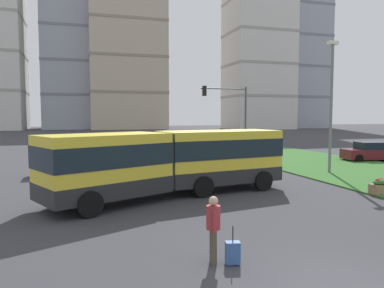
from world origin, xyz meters
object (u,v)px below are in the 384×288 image
object	(u,v)px
car_maroon_sedan	(370,152)
apartment_tower_eastcentre	(259,35)
articulated_bus	(171,161)
apartment_tower_east	(294,55)
flower_planter_2	(382,186)
car_white_van	(69,163)
streetlight_median	(331,101)
apartment_tower_westcentre	(77,33)
rolling_suitcase	(233,253)
apartment_tower_centre	(126,44)
pedestrian_crossing	(213,225)
traffic_light_far_right	(231,110)

from	to	relation	value
car_maroon_sedan	apartment_tower_eastcentre	size ratio (longest dim) A/B	0.09
articulated_bus	apartment_tower_east	world-z (taller)	apartment_tower_east
flower_planter_2	apartment_tower_eastcentre	xyz separation A→B (m)	(34.98, 82.34, 25.80)
car_white_van	apartment_tower_east	distance (m)	103.55
articulated_bus	streetlight_median	size ratio (longest dim) A/B	1.41
articulated_bus	apartment_tower_westcentre	world-z (taller)	apartment_tower_westcentre
car_white_van	rolling_suitcase	xyz separation A→B (m)	(4.34, -16.03, -0.44)
apartment_tower_centre	apartment_tower_eastcentre	world-z (taller)	apartment_tower_eastcentre
car_white_van	apartment_tower_east	bearing A→B (deg)	50.34
car_maroon_sedan	apartment_tower_westcentre	distance (m)	94.61
car_white_van	apartment_tower_centre	world-z (taller)	apartment_tower_centre
articulated_bus	apartment_tower_east	xyz separation A→B (m)	(59.90, 85.76, 20.71)
apartment_tower_east	car_maroon_sedan	bearing A→B (deg)	-117.86
apartment_tower_centre	apartment_tower_east	distance (m)	51.30
car_white_van	rolling_suitcase	size ratio (longest dim) A/B	4.60
flower_planter_2	car_white_van	bearing A→B (deg)	143.92
pedestrian_crossing	car_maroon_sedan	bearing A→B (deg)	39.65
traffic_light_far_right	apartment_tower_westcentre	distance (m)	88.45
rolling_suitcase	flower_planter_2	world-z (taller)	rolling_suitcase
car_maroon_sedan	apartment_tower_eastcentre	bearing A→B (deg)	70.28
rolling_suitcase	apartment_tower_east	bearing A→B (deg)	57.32
car_white_van	flower_planter_2	size ratio (longest dim) A/B	4.06
streetlight_median	apartment_tower_centre	xyz separation A→B (m)	(-2.27, 89.75, 19.74)
flower_planter_2	apartment_tower_westcentre	distance (m)	103.40
pedestrian_crossing	streetlight_median	bearing A→B (deg)	43.66
apartment_tower_centre	apartment_tower_eastcentre	distance (m)	37.99
pedestrian_crossing	streetlight_median	size ratio (longest dim) A/B	0.21
car_maroon_sedan	streetlight_median	bearing A→B (deg)	-148.06
apartment_tower_eastcentre	flower_planter_2	bearing A→B (deg)	-113.01
streetlight_median	apartment_tower_westcentre	size ratio (longest dim) A/B	0.16
streetlight_median	apartment_tower_centre	world-z (taller)	apartment_tower_centre
articulated_bus	apartment_tower_westcentre	size ratio (longest dim) A/B	0.22
streetlight_median	apartment_tower_centre	distance (m)	91.93
apartment_tower_westcentre	car_white_van	bearing A→B (deg)	-90.37
pedestrian_crossing	apartment_tower_eastcentre	xyz separation A→B (m)	(45.42, 87.73, 25.22)
apartment_tower_westcentre	car_maroon_sedan	bearing A→B (deg)	-75.19
rolling_suitcase	apartment_tower_centre	size ratio (longest dim) A/B	0.02
flower_planter_2	articulated_bus	bearing A→B (deg)	164.60
traffic_light_far_right	apartment_tower_east	bearing A→B (deg)	54.93
apartment_tower_east	streetlight_median	bearing A→B (deg)	-120.55
rolling_suitcase	apartment_tower_east	world-z (taller)	apartment_tower_east
articulated_bus	flower_planter_2	world-z (taller)	articulated_bus
streetlight_median	car_white_van	bearing A→B (deg)	165.99
apartment_tower_eastcentre	apartment_tower_east	world-z (taller)	apartment_tower_eastcentre
articulated_bus	pedestrian_crossing	bearing A→B (deg)	-96.00
car_maroon_sedan	flower_planter_2	size ratio (longest dim) A/B	4.21
pedestrian_crossing	rolling_suitcase	distance (m)	0.85
flower_planter_2	traffic_light_far_right	xyz separation A→B (m)	(-1.68, 14.36, 3.79)
streetlight_median	apartment_tower_eastcentre	size ratio (longest dim) A/B	0.16
apartment_tower_centre	apartment_tower_eastcentre	size ratio (longest dim) A/B	0.93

